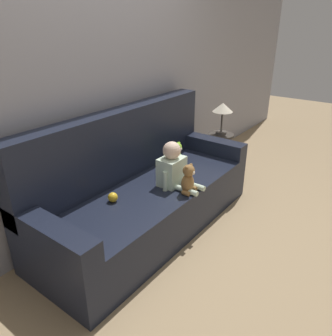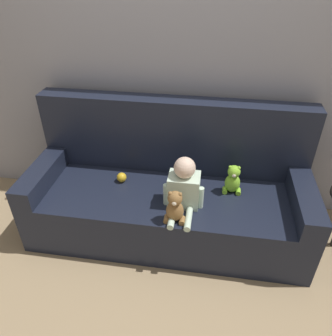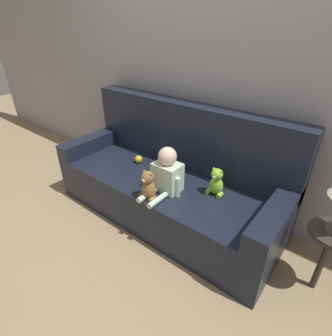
{
  "view_description": "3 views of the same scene",
  "coord_description": "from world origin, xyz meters",
  "px_view_note": "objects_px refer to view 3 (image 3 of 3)",
  "views": [
    {
      "loc": [
        -1.86,
        -1.57,
        1.68
      ],
      "look_at": [
        0.11,
        -0.09,
        0.56
      ],
      "focal_mm": 35.0,
      "sensor_mm": 36.0,
      "label": 1
    },
    {
      "loc": [
        0.29,
        -1.94,
        1.93
      ],
      "look_at": [
        -0.0,
        -0.08,
        0.66
      ],
      "focal_mm": 35.0,
      "sensor_mm": 36.0,
      "label": 2
    },
    {
      "loc": [
        1.24,
        -1.54,
        1.63
      ],
      "look_at": [
        0.11,
        -0.13,
        0.6
      ],
      "focal_mm": 28.0,
      "sensor_mm": 36.0,
      "label": 3
    }
  ],
  "objects_px": {
    "couch": "(170,181)",
    "teddy_bear_brown": "(148,186)",
    "person_baby": "(166,173)",
    "toy_ball": "(139,159)",
    "plush_toy_side": "(216,182)"
  },
  "relations": [
    {
      "from": "toy_ball",
      "to": "plush_toy_side",
      "type": "bearing_deg",
      "value": 0.08
    },
    {
      "from": "teddy_bear_brown",
      "to": "couch",
      "type": "bearing_deg",
      "value": 103.42
    },
    {
      "from": "couch",
      "to": "toy_ball",
      "type": "height_order",
      "value": "couch"
    },
    {
      "from": "plush_toy_side",
      "to": "toy_ball",
      "type": "relative_size",
      "value": 3.06
    },
    {
      "from": "teddy_bear_brown",
      "to": "toy_ball",
      "type": "bearing_deg",
      "value": 141.3
    },
    {
      "from": "couch",
      "to": "person_baby",
      "type": "distance_m",
      "value": 0.35
    },
    {
      "from": "person_baby",
      "to": "couch",
      "type": "bearing_deg",
      "value": 120.82
    },
    {
      "from": "person_baby",
      "to": "toy_ball",
      "type": "distance_m",
      "value": 0.55
    },
    {
      "from": "couch",
      "to": "teddy_bear_brown",
      "type": "xyz_separation_m",
      "value": [
        0.1,
        -0.4,
        0.19
      ]
    },
    {
      "from": "couch",
      "to": "teddy_bear_brown",
      "type": "relative_size",
      "value": 8.65
    },
    {
      "from": "couch",
      "to": "plush_toy_side",
      "type": "relative_size",
      "value": 9.06
    },
    {
      "from": "couch",
      "to": "teddy_bear_brown",
      "type": "height_order",
      "value": "couch"
    },
    {
      "from": "person_baby",
      "to": "plush_toy_side",
      "type": "height_order",
      "value": "person_baby"
    },
    {
      "from": "teddy_bear_brown",
      "to": "toy_ball",
      "type": "xyz_separation_m",
      "value": [
        -0.47,
        0.37,
        -0.08
      ]
    },
    {
      "from": "couch",
      "to": "toy_ball",
      "type": "xyz_separation_m",
      "value": [
        -0.37,
        -0.02,
        0.11
      ]
    }
  ]
}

